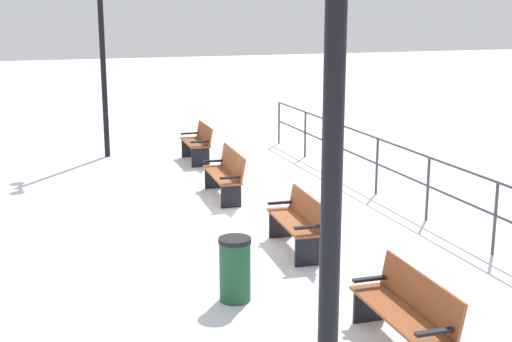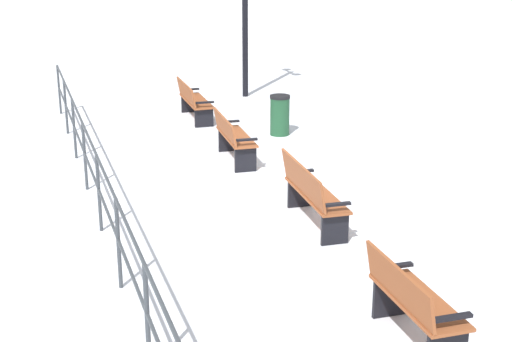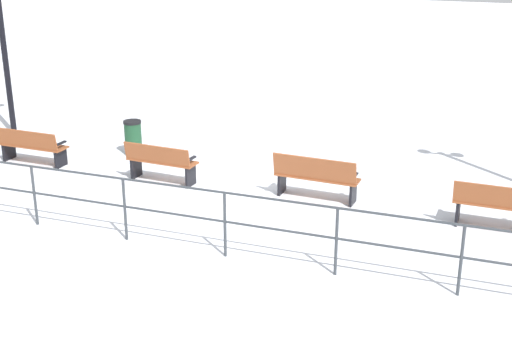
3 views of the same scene
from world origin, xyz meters
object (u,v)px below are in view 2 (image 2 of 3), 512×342
at_px(bench_nearest, 412,302).
at_px(trash_bin, 280,115).
at_px(bench_second, 311,192).
at_px(bench_third, 233,137).
at_px(bench_fourth, 193,100).

bearing_deg(bench_nearest, trash_bin, 80.81).
bearing_deg(bench_second, bench_third, 96.07).
bearing_deg(bench_nearest, bench_second, 87.03).
height_order(bench_second, trash_bin, bench_second).
distance_m(bench_nearest, bench_third, 6.69).
height_order(bench_third, bench_fourth, bench_third).
bearing_deg(bench_nearest, bench_third, 90.82).
height_order(bench_second, bench_fourth, bench_second).
xyz_separation_m(bench_fourth, trash_bin, (1.40, -1.84, -0.03)).
relative_size(bench_nearest, bench_third, 0.89).
xyz_separation_m(bench_nearest, bench_third, (0.09, 6.69, -0.00)).
distance_m(bench_second, trash_bin, 5.01).
xyz_separation_m(bench_second, bench_fourth, (-0.11, 6.69, -0.05)).
height_order(bench_second, bench_third, bench_second).
relative_size(bench_third, trash_bin, 1.87).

